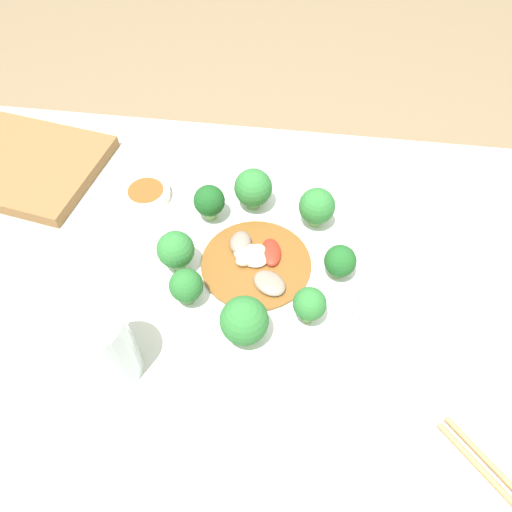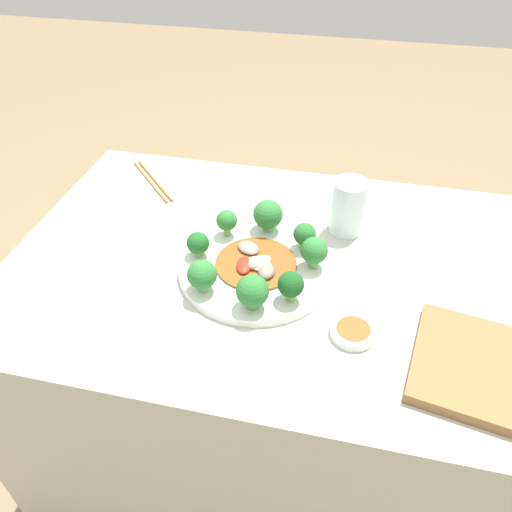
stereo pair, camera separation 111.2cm
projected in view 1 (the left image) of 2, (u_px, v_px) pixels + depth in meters
name	position (u px, v px, depth m)	size (l,w,h in m)	color
ground_plane	(236.00, 447.00, 1.26)	(8.00, 8.00, 0.00)	#7F6B4C
table	(230.00, 391.00, 0.97)	(1.06, 0.70, 0.72)	#B7BCAD
plate	(256.00, 268.00, 0.69)	(0.29, 0.29, 0.02)	white
broccoli_southwest	(186.00, 286.00, 0.63)	(0.04, 0.04, 0.06)	#70A356
broccoli_east	(340.00, 261.00, 0.65)	(0.04, 0.04, 0.05)	#7AAD5B
broccoli_north	(253.00, 188.00, 0.73)	(0.06, 0.06, 0.07)	#70A356
broccoli_northwest	(209.00, 201.00, 0.71)	(0.05, 0.05, 0.06)	#7AAD5B
broccoli_southeast	(310.00, 304.00, 0.61)	(0.04, 0.04, 0.06)	#7AAD5B
broccoli_south	(244.00, 321.00, 0.59)	(0.06, 0.06, 0.07)	#89B76B
broccoli_west	(176.00, 250.00, 0.66)	(0.05, 0.05, 0.06)	#7AAD5B
broccoli_northeast	(317.00, 207.00, 0.71)	(0.05, 0.05, 0.06)	#89B76B
stirfry_center	(255.00, 261.00, 0.68)	(0.15, 0.15, 0.02)	brown
drinking_glass	(103.00, 347.00, 0.57)	(0.07, 0.07, 0.11)	silver
sauce_dish	(146.00, 193.00, 0.78)	(0.07, 0.07, 0.02)	white
cutting_board	(18.00, 163.00, 0.82)	(0.30, 0.24, 0.02)	brown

